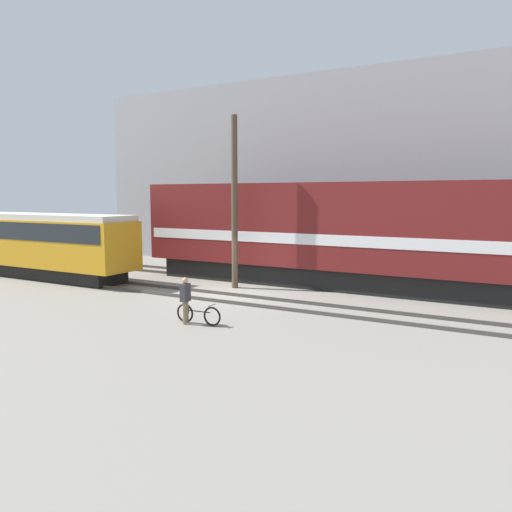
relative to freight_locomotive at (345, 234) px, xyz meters
name	(u,v)px	position (x,y,z in m)	size (l,w,h in m)	color
ground_plane	(227,295)	(-3.93, -4.19, -2.61)	(120.00, 120.00, 0.00)	gray
track_near	(218,297)	(-3.93, -4.92, -2.54)	(60.00, 1.50, 0.14)	#47423D
track_far	(271,280)	(-3.93, 0.00, -2.54)	(60.00, 1.51, 0.14)	#47423D
building_backdrop	(331,174)	(-3.93, 8.35, 3.16)	(31.77, 6.00, 11.54)	#99999E
freight_locomotive	(345,234)	(0.00, 0.00, 0.00)	(20.85, 3.04, 5.58)	black
streetcar	(38,241)	(-15.49, -4.92, -0.65)	(12.45, 2.54, 3.42)	black
bicycle	(198,315)	(-2.09, -8.91, -2.27)	(1.76, 0.44, 0.73)	black
person	(185,296)	(-2.51, -9.08, -1.63)	(0.24, 0.37, 1.62)	#8C7A5B
utility_pole_left	(235,203)	(-4.59, -2.46, 1.43)	(0.29, 0.29, 8.08)	#4C3D2D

